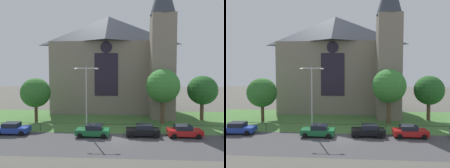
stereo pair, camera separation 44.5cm
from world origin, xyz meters
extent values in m
plane|color=#56544C|center=(0.00, 10.00, 0.00)|extent=(160.00, 160.00, 0.00)
cube|color=#424244|center=(0.00, -2.00, 0.00)|extent=(120.00, 8.00, 0.01)
cube|color=#477538|center=(0.00, 8.00, 0.00)|extent=(120.00, 20.00, 0.01)
cube|color=gray|center=(-2.38, 19.65, 7.00)|extent=(22.00, 12.00, 14.00)
pyramid|color=#383D47|center=(-2.38, 19.65, 17.00)|extent=(22.00, 12.00, 6.00)
cube|color=black|center=(-2.38, 13.60, 7.70)|extent=(4.40, 0.16, 8.00)
cylinder|color=black|center=(-2.38, 13.60, 12.80)|extent=(2.20, 0.15, 2.20)
cube|color=gray|center=(7.62, 11.65, 9.00)|extent=(4.00, 4.00, 18.00)
cylinder|color=black|center=(-2.38, 2.50, 1.10)|extent=(32.87, 0.05, 0.05)
cylinder|color=black|center=(-10.60, 2.50, 0.55)|extent=(0.07, 0.07, 1.10)
cylinder|color=black|center=(-2.38, 2.50, 0.55)|extent=(0.07, 0.07, 1.10)
cylinder|color=black|center=(5.84, 2.50, 0.55)|extent=(0.06, 0.07, 1.10)
cylinder|color=black|center=(14.06, 2.50, 0.55)|extent=(0.07, 0.07, 1.10)
cylinder|color=brown|center=(7.08, 7.76, 2.02)|extent=(0.63, 0.63, 4.03)
sphere|color=#387F33|center=(7.08, 7.76, 6.02)|extent=(5.29, 5.29, 5.29)
cylinder|color=#4C3823|center=(-13.49, 7.80, 1.50)|extent=(0.51, 0.51, 3.01)
sphere|color=#2D6B28|center=(-13.49, 7.80, 4.81)|extent=(4.80, 4.80, 4.80)
cylinder|color=brown|center=(14.15, 10.42, 1.65)|extent=(0.58, 0.58, 3.31)
sphere|color=#235B23|center=(14.15, 10.42, 5.14)|extent=(4.88, 4.88, 4.88)
cylinder|color=#B2B2B7|center=(-4.09, 2.40, 4.44)|extent=(0.16, 0.16, 8.88)
cylinder|color=#B2B2B7|center=(-4.79, 2.40, 8.68)|extent=(1.40, 0.10, 0.10)
cylinder|color=#B2B2B7|center=(-3.39, 2.40, 8.68)|extent=(1.40, 0.10, 0.10)
ellipsoid|color=white|center=(-5.49, 2.40, 8.63)|extent=(0.57, 0.26, 0.20)
ellipsoid|color=white|center=(-2.69, 2.40, 8.63)|extent=(0.57, 0.26, 0.20)
cube|color=#1E3899|center=(-13.64, 0.98, 0.61)|extent=(4.28, 2.00, 0.70)
cube|color=black|center=(-13.84, 0.97, 1.23)|extent=(2.07, 1.69, 0.55)
cylinder|color=black|center=(-12.21, 1.95, 0.32)|extent=(0.65, 0.25, 0.64)
cylinder|color=black|center=(-12.13, 0.15, 0.32)|extent=(0.65, 0.25, 0.64)
cylinder|color=black|center=(-15.15, 1.81, 0.32)|extent=(0.65, 0.25, 0.64)
cube|color=#196033|center=(-2.95, 0.57, 0.61)|extent=(4.23, 1.86, 0.70)
cube|color=black|center=(-2.75, 0.56, 1.23)|extent=(2.02, 1.63, 0.55)
cylinder|color=black|center=(-4.44, -0.31, 0.32)|extent=(0.64, 0.23, 0.64)
cylinder|color=black|center=(-4.41, 1.49, 0.32)|extent=(0.64, 0.23, 0.64)
cylinder|color=black|center=(-1.50, -0.36, 0.32)|extent=(0.64, 0.23, 0.64)
cylinder|color=black|center=(-1.47, 1.44, 0.32)|extent=(0.64, 0.23, 0.64)
cube|color=black|center=(3.39, 1.05, 0.61)|extent=(4.23, 1.88, 0.70)
cube|color=black|center=(3.59, 1.06, 1.23)|extent=(2.03, 1.64, 0.55)
cylinder|color=black|center=(1.93, 0.13, 0.32)|extent=(0.64, 0.23, 0.64)
cylinder|color=black|center=(1.90, 1.93, 0.32)|extent=(0.64, 0.23, 0.64)
cylinder|color=black|center=(4.87, 0.18, 0.32)|extent=(0.64, 0.23, 0.64)
cylinder|color=black|center=(4.84, 1.98, 0.32)|extent=(0.64, 0.23, 0.64)
cube|color=#B21919|center=(8.64, 1.09, 0.61)|extent=(4.22, 1.86, 0.70)
cube|color=black|center=(8.44, 1.09, 1.23)|extent=(2.02, 1.63, 0.55)
cylinder|color=black|center=(10.10, 2.01, 0.32)|extent=(0.64, 0.23, 0.64)
cylinder|color=black|center=(10.12, 0.21, 0.32)|extent=(0.64, 0.23, 0.64)
cylinder|color=black|center=(7.16, 1.97, 0.32)|extent=(0.64, 0.23, 0.64)
cylinder|color=black|center=(7.18, 0.17, 0.32)|extent=(0.64, 0.23, 0.64)
camera|label=1|loc=(1.08, -25.09, 8.20)|focal=33.16mm
camera|label=2|loc=(1.53, -25.06, 8.20)|focal=33.16mm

